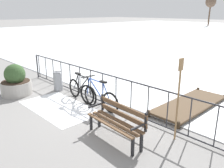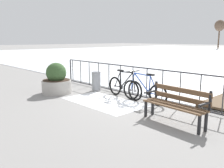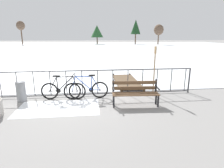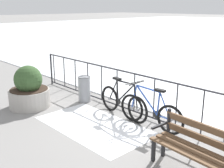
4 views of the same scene
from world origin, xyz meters
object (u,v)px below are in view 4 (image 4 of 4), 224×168
object	(u,v)px
bicycle_near_railing	(150,112)
trash_bin	(84,89)
park_bench	(200,147)
planter_with_shrub	(29,90)
bicycle_second	(123,102)

from	to	relation	value
bicycle_near_railing	trash_bin	world-z (taller)	bicycle_near_railing
bicycle_near_railing	park_bench	xyz separation A→B (m)	(1.71, -0.87, 0.14)
park_bench	trash_bin	size ratio (longest dim) A/B	2.22
planter_with_shrub	bicycle_near_railing	bearing A→B (deg)	23.24
park_bench	trash_bin	bearing A→B (deg)	167.77
bicycle_second	planter_with_shrub	xyz separation A→B (m)	(-2.21, -1.34, 0.09)
trash_bin	bicycle_second	bearing A→B (deg)	-0.23
trash_bin	bicycle_near_railing	bearing A→B (deg)	-0.44
bicycle_second	park_bench	bearing A→B (deg)	-18.95
park_bench	planter_with_shrub	distance (m)	4.82
park_bench	planter_with_shrub	bearing A→B (deg)	-174.64
park_bench	trash_bin	world-z (taller)	park_bench
planter_with_shrub	bicycle_second	bearing A→B (deg)	31.12
park_bench	trash_bin	distance (m)	4.22
bicycle_near_railing	trash_bin	bearing A→B (deg)	179.56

